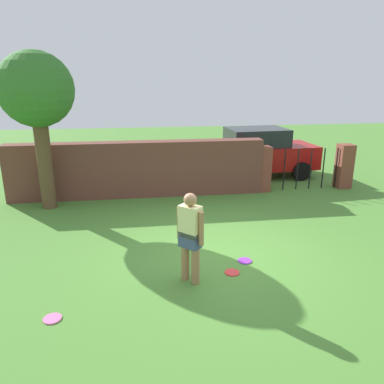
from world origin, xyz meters
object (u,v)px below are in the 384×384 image
object	(u,v)px
tree	(36,93)
frisbee_purple	(245,261)
frisbee_pink	(52,319)
frisbee_red	(232,272)
car	(256,153)
person	(190,234)

from	to	relation	value
tree	frisbee_purple	size ratio (longest dim) A/B	15.13
frisbee_pink	frisbee_red	world-z (taller)	same
frisbee_pink	frisbee_purple	xyz separation A→B (m)	(3.32, 1.36, 0.00)
car	frisbee_pink	size ratio (longest dim) A/B	15.98
frisbee_pink	frisbee_purple	bearing A→B (deg)	22.27
person	car	size ratio (longest dim) A/B	0.38
car	frisbee_purple	distance (m)	6.63
frisbee_purple	person	bearing A→B (deg)	-153.44
tree	person	world-z (taller)	tree
person	car	xyz separation A→B (m)	(3.27, 6.80, -0.04)
frisbee_purple	frisbee_red	bearing A→B (deg)	-131.04
person	frisbee_purple	world-z (taller)	person
frisbee_pink	frisbee_purple	size ratio (longest dim) A/B	1.00
car	tree	bearing A→B (deg)	-164.04
tree	person	distance (m)	5.89
car	frisbee_purple	xyz separation A→B (m)	(-2.12, -6.23, -0.85)
tree	frisbee_purple	world-z (taller)	tree
tree	car	world-z (taller)	tree
person	frisbee_pink	distance (m)	2.48
car	person	bearing A→B (deg)	-119.96
car	frisbee_pink	bearing A→B (deg)	-129.95
car	frisbee_pink	distance (m)	9.37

